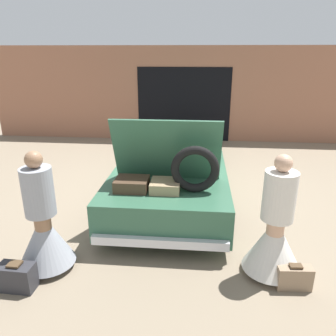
# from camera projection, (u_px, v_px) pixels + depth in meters

# --- Properties ---
(ground_plane) EXTENTS (40.00, 40.00, 0.00)m
(ground_plane) POSITION_uv_depth(u_px,v_px,m) (174.00, 185.00, 6.82)
(ground_plane) COLOR #7F705B
(garage_wall_back) EXTENTS (12.00, 0.14, 2.80)m
(garage_wall_back) POSITION_uv_depth(u_px,v_px,m) (184.00, 95.00, 9.90)
(garage_wall_back) COLOR #9E664C
(garage_wall_back) RESTS_ON ground_plane
(car) EXTENTS (1.94, 5.23, 1.74)m
(car) POSITION_uv_depth(u_px,v_px,m) (175.00, 161.00, 6.63)
(car) COLOR #336047
(car) RESTS_ON ground_plane
(person_left) EXTENTS (0.70, 0.70, 1.56)m
(person_left) POSITION_uv_depth(u_px,v_px,m) (44.00, 229.00, 4.07)
(person_left) COLOR #997051
(person_left) RESTS_ON ground_plane
(person_right) EXTENTS (0.72, 0.72, 1.56)m
(person_right) POSITION_uv_depth(u_px,v_px,m) (275.00, 234.00, 3.96)
(person_right) COLOR tan
(person_right) RESTS_ON ground_plane
(suitcase_beside_left_person) EXTENTS (0.42, 0.23, 0.35)m
(suitcase_beside_left_person) POSITION_uv_depth(u_px,v_px,m) (17.00, 277.00, 3.80)
(suitcase_beside_left_person) COLOR #2D2D33
(suitcase_beside_left_person) RESTS_ON ground_plane
(suitcase_beside_right_person) EXTENTS (0.41, 0.18, 0.32)m
(suitcase_beside_right_person) POSITION_uv_depth(u_px,v_px,m) (294.00, 277.00, 3.82)
(suitcase_beside_right_person) COLOR #8C7259
(suitcase_beside_right_person) RESTS_ON ground_plane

